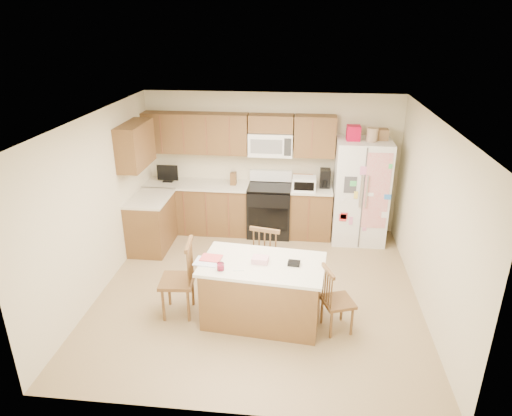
# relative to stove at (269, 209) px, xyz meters

# --- Properties ---
(ground) EXTENTS (4.50, 4.50, 0.00)m
(ground) POSITION_rel_stove_xyz_m (0.00, -1.94, -0.47)
(ground) COLOR #8C7451
(ground) RESTS_ON ground
(room_shell) EXTENTS (4.60, 4.60, 2.52)m
(room_shell) POSITION_rel_stove_xyz_m (0.00, -1.94, 0.97)
(room_shell) COLOR beige
(room_shell) RESTS_ON ground
(cabinetry) EXTENTS (3.36, 1.56, 2.15)m
(cabinetry) POSITION_rel_stove_xyz_m (-0.98, -0.15, 0.44)
(cabinetry) COLOR brown
(cabinetry) RESTS_ON ground
(stove) EXTENTS (0.76, 0.65, 1.13)m
(stove) POSITION_rel_stove_xyz_m (0.00, 0.00, 0.00)
(stove) COLOR black
(stove) RESTS_ON ground
(refrigerator) EXTENTS (0.90, 0.79, 2.04)m
(refrigerator) POSITION_rel_stove_xyz_m (1.57, -0.06, 0.45)
(refrigerator) COLOR white
(refrigerator) RESTS_ON ground
(island) EXTENTS (1.66, 1.04, 0.93)m
(island) POSITION_rel_stove_xyz_m (0.12, -2.60, -0.05)
(island) COLOR brown
(island) RESTS_ON ground
(windsor_chair_left) EXTENTS (0.47, 0.49, 1.06)m
(windsor_chair_left) POSITION_rel_stove_xyz_m (-0.97, -2.58, 0.02)
(windsor_chair_left) COLOR brown
(windsor_chair_left) RESTS_ON ground
(windsor_chair_back) EXTENTS (0.52, 0.51, 1.03)m
(windsor_chair_back) POSITION_rel_stove_xyz_m (0.12, -1.85, 0.01)
(windsor_chair_back) COLOR brown
(windsor_chair_back) RESTS_ON ground
(windsor_chair_right) EXTENTS (0.47, 0.48, 0.88)m
(windsor_chair_right) POSITION_rel_stove_xyz_m (1.05, -2.72, -0.06)
(windsor_chair_right) COLOR brown
(windsor_chair_right) RESTS_ON ground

